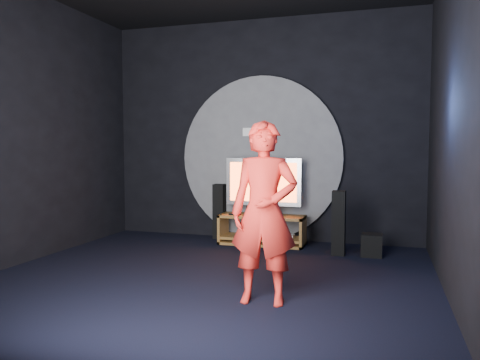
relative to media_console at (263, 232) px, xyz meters
name	(u,v)px	position (x,y,z in m)	size (l,w,h in m)	color
floor	(205,280)	(-0.14, -2.05, -0.20)	(5.00, 5.00, 0.00)	black
back_wall	(261,130)	(-0.14, 0.45, 1.55)	(5.00, 0.04, 3.50)	black
front_wall	(45,100)	(-0.14, -4.55, 1.55)	(5.00, 0.04, 3.50)	black
left_wall	(17,125)	(-2.64, -2.05, 1.55)	(0.04, 5.00, 3.50)	black
right_wall	(454,118)	(2.36, -2.05, 1.55)	(0.04, 5.00, 3.50)	black
wall_disc_panel	(260,158)	(-0.14, 0.39, 1.11)	(2.60, 0.11, 2.60)	#515156
media_console	(263,232)	(0.00, 0.00, 0.00)	(1.29, 0.45, 0.45)	#A06C31
tv	(263,184)	(-0.01, 0.07, 0.73)	(1.17, 0.22, 0.86)	silver
center_speaker	(260,211)	(-0.01, -0.10, 0.33)	(0.40, 0.15, 0.15)	black
remote	(235,214)	(-0.41, -0.12, 0.27)	(0.18, 0.05, 0.02)	black
tower_speaker_left	(220,211)	(-0.79, 0.27, 0.25)	(0.18, 0.20, 0.88)	black
tower_speaker_right	(339,223)	(1.17, -0.36, 0.25)	(0.18, 0.20, 0.88)	black
subwoofer	(372,245)	(1.61, -0.31, -0.04)	(0.28, 0.28, 0.30)	black
player	(264,212)	(0.67, -2.58, 0.67)	(0.63, 0.41, 1.73)	red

